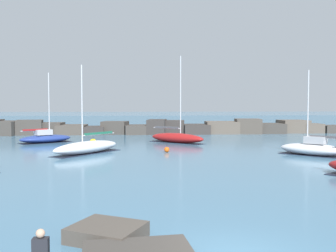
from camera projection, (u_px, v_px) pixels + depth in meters
open_sea_beyond at (144, 120)px, 119.52m from camera, size 400.00×116.00×0.01m
breakwater_jetty at (151, 128)px, 59.82m from camera, size 64.55×6.52×2.37m
foreground_rocks at (223, 243)px, 11.20m from camera, size 12.36×5.05×0.87m
sailboat_moored_0 at (87, 147)px, 34.84m from camera, size 6.32×7.37×8.16m
sailboat_moored_1 at (45, 138)px, 45.07m from camera, size 6.55×5.61×8.44m
sailboat_moored_4 at (177, 138)px, 45.05m from camera, size 6.72×6.46×10.35m
sailboat_moored_5 at (312, 148)px, 33.48m from camera, size 5.50×5.62×7.63m
mooring_buoy_orange_near at (93, 142)px, 41.32m from camera, size 0.80×0.80×1.00m
mooring_buoy_far_side at (167, 150)px, 35.69m from camera, size 0.51×0.51×0.71m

